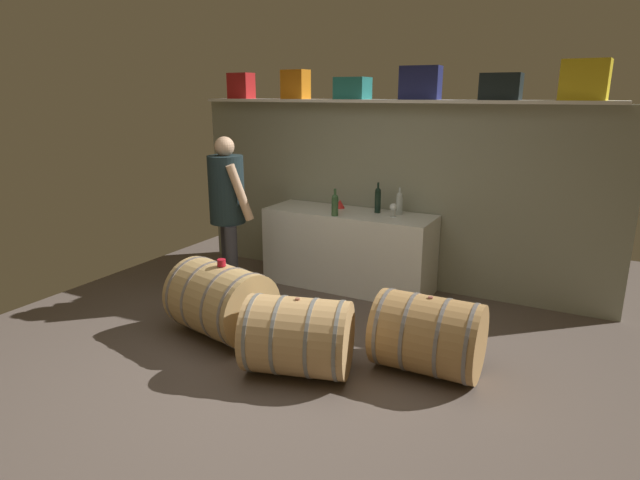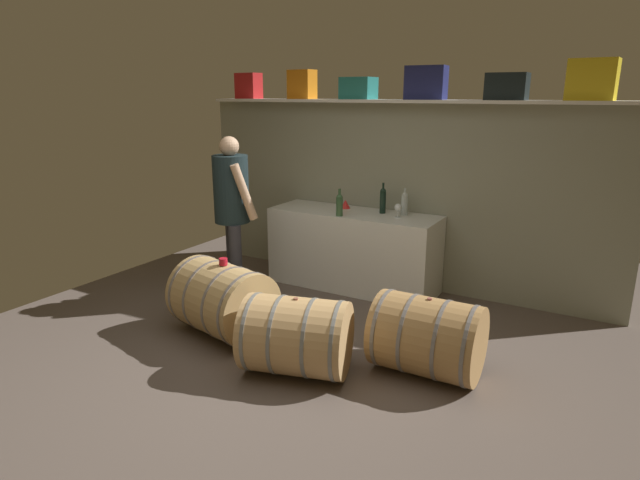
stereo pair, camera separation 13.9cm
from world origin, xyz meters
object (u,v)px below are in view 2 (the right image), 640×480
wine_barrel_far (427,336)px  red_funnel (345,204)px  work_cabinet (353,250)px  tasting_cup (223,262)px  wine_bottle_green (339,204)px  wine_barrel_near (223,300)px  wine_bottle_clear (405,203)px  wine_glass (398,208)px  toolcase_teal (358,88)px  toolcase_navy (426,83)px  wine_barrel_flank (296,336)px  wine_bottle_dark (383,200)px  toolcase_black (507,87)px  toolcase_red (249,86)px  toolcase_yellow (592,80)px  toolcase_orange (302,84)px  winemaker_pouring (232,201)px

wine_barrel_far → red_funnel: bearing=133.2°
work_cabinet → tasting_cup: work_cabinet is taller
wine_bottle_green → wine_barrel_near: size_ratio=0.30×
work_cabinet → wine_bottle_clear: bearing=15.5°
wine_glass → red_funnel: size_ratio=1.32×
toolcase_teal → wine_bottle_green: bearing=-87.2°
wine_barrel_near → wine_barrel_far: 1.83m
toolcase_navy → wine_barrel_flank: (-0.19, -2.15, -1.90)m
work_cabinet → wine_bottle_dark: bearing=21.6°
toolcase_black → toolcase_red: bearing=178.8°
wine_bottle_clear → red_funnel: bearing=-179.2°
toolcase_red → toolcase_teal: 1.46m
work_cabinet → wine_bottle_green: bearing=-102.5°
wine_bottle_dark → tasting_cup: bearing=-112.0°
work_cabinet → wine_glass: 0.73m
toolcase_red → wine_barrel_near: bearing=-58.7°
toolcase_yellow → work_cabinet: bearing=-169.9°
toolcase_yellow → red_funnel: bearing=-173.6°
toolcase_orange → toolcase_teal: bearing=3.9°
wine_glass → wine_barrel_near: bearing=-120.0°
toolcase_orange → wine_barrel_near: toolcase_orange is taller
work_cabinet → wine_bottle_dark: (0.29, 0.11, 0.57)m
toolcase_yellow → toolcase_red: bearing=-175.8°
wine_barrel_flank → winemaker_pouring: 1.89m
wine_barrel_near → wine_bottle_clear: bearing=73.9°
wine_barrel_near → toolcase_orange: bearing=112.1°
toolcase_navy → wine_barrel_far: toolcase_navy is taller
toolcase_navy → wine_barrel_near: (-1.13, -1.90, -1.88)m
toolcase_orange → wine_bottle_clear: bearing=0.5°
wine_glass → toolcase_black: bearing=13.3°
toolcase_red → toolcase_teal: bearing=1.7°
wine_barrel_near → wine_barrel_flank: size_ratio=1.03×
wine_barrel_near → wine_barrel_far: bearing=19.8°
red_funnel → toolcase_navy: bearing=5.9°
red_funnel → winemaker_pouring: size_ratio=0.06×
wine_barrel_flank → tasting_cup: tasting_cup is taller
work_cabinet → wine_barrel_flank: 1.99m
tasting_cup → toolcase_red: bearing=120.2°
red_funnel → wine_barrel_flank: red_funnel is taller
wine_bottle_dark → wine_barrel_far: bearing=-55.5°
wine_barrel_far → wine_glass: bearing=119.4°
winemaker_pouring → wine_bottle_dark: bearing=83.9°
wine_barrel_near → wine_barrel_far: wine_barrel_near is taller
work_cabinet → wine_glass: wine_glass is taller
toolcase_navy → tasting_cup: (-1.10, -1.90, -1.52)m
wine_bottle_green → wine_barrel_near: bearing=-105.8°
wine_bottle_clear → tasting_cup: bearing=-117.7°
toolcase_orange → toolcase_yellow: 2.94m
toolcase_yellow → tasting_cup: size_ratio=5.20×
toolcase_red → toolcase_orange: size_ratio=0.93×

